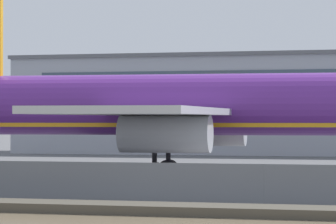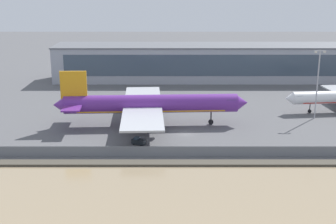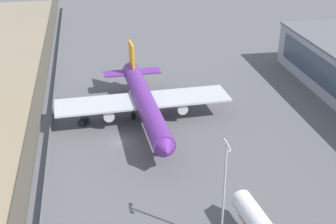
% 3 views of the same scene
% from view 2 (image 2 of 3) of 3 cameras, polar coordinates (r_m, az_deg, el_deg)
% --- Properties ---
extents(ground_plane, '(500.00, 500.00, 0.00)m').
position_cam_2_polar(ground_plane, '(119.75, 2.09, -2.68)').
color(ground_plane, '#565659').
extents(shoreline_seawall, '(320.00, 3.00, 0.50)m').
position_cam_2_polar(shoreline_seawall, '(100.42, 2.50, -6.23)').
color(shoreline_seawall, '#474238').
rests_on(shoreline_seawall, ground).
extents(perimeter_fence, '(280.00, 0.10, 2.40)m').
position_cam_2_polar(perimeter_fence, '(104.27, 2.40, -4.83)').
color(perimeter_fence, slate).
rests_on(perimeter_fence, ground).
extents(cargo_jet_purple, '(52.35, 44.89, 15.17)m').
position_cam_2_polar(cargo_jet_purple, '(125.29, -2.41, 0.91)').
color(cargo_jet_purple, '#602889').
rests_on(cargo_jet_purple, ground).
extents(baggage_tug, '(3.58, 2.78, 1.80)m').
position_cam_2_polar(baggage_tug, '(112.04, -3.63, -3.58)').
color(baggage_tug, '#1E2328').
rests_on(baggage_tug, ground).
extents(terminal_building, '(119.79, 19.04, 13.82)m').
position_cam_2_polar(terminal_building, '(185.04, 4.94, 6.05)').
color(terminal_building, '#9EA3AD').
rests_on(terminal_building, ground).
extents(apron_light_mast_apron_west, '(3.20, 0.40, 19.50)m').
position_cam_2_polar(apron_light_mast_apron_west, '(137.18, 17.79, 3.71)').
color(apron_light_mast_apron_west, '#A8A8AD').
rests_on(apron_light_mast_apron_west, ground).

